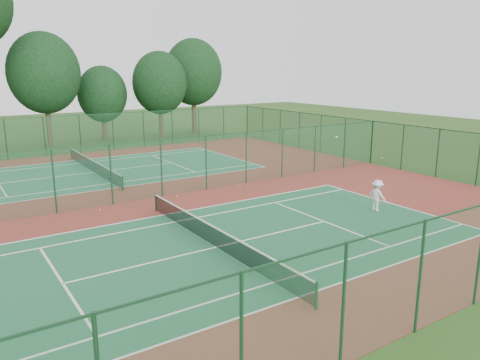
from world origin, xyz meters
The scene contains 15 objects.
ground centered at (0.00, 0.00, 0.00)m, with size 120.00×120.00×0.00m, color #264917.
red_pad centered at (0.00, 0.00, 0.01)m, with size 40.00×36.00×0.01m, color maroon.
court_near centered at (0.00, -9.00, 0.01)m, with size 23.77×10.97×0.01m, color #1D5D37.
court_far centered at (0.00, 9.00, 0.01)m, with size 23.77×10.97×0.01m, color #216A46.
fence_north centered at (0.00, 18.00, 1.76)m, with size 40.00×0.09×3.50m.
fence_south centered at (0.00, -18.00, 1.76)m, with size 40.00×0.09×3.50m.
fence_east centered at (20.00, 0.00, 1.76)m, with size 0.09×36.00×3.50m.
fence_divider centered at (0.00, 0.00, 1.76)m, with size 40.00×0.09×3.50m.
tennis_net_near centered at (0.00, -9.00, 0.54)m, with size 0.10×12.90×0.97m.
tennis_net_far centered at (0.00, 9.00, 0.54)m, with size 0.10×12.90×0.97m.
player_near centered at (10.06, -9.18, 0.88)m, with size 1.11×0.64×1.72m, color silver.
stray_ball_a centered at (2.18, -0.64, 0.05)m, with size 0.08×0.08×0.08m, color yellow.
stray_ball_b centered at (6.85, -0.53, 0.05)m, with size 0.07×0.07×0.07m, color #B7CB2F.
stray_ball_c centered at (-2.53, -0.82, 0.05)m, with size 0.07×0.07×0.07m, color #CEDB32.
evergreen_row centered at (0.50, 24.25, 0.00)m, with size 39.00×5.00×12.00m, color black, non-canonical shape.
Camera 1 is at (-9.60, -25.51, 7.60)m, focal length 35.00 mm.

